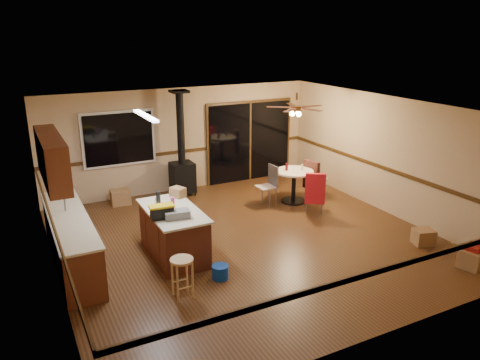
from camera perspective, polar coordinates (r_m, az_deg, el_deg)
floor at (r=9.30m, az=0.85°, el=-7.27°), size 7.00×7.00×0.00m
ceiling at (r=8.52m, az=0.93°, el=8.75°), size 7.00×7.00×0.00m
wall_back at (r=11.92m, az=-7.03°, el=4.91°), size 7.00×0.00×7.00m
wall_front at (r=6.17m, az=16.42°, el=-8.37°), size 7.00×0.00×7.00m
wall_left at (r=7.91m, az=-22.19°, el=-3.11°), size 0.00×7.00×7.00m
wall_right at (r=10.85m, az=17.48°, el=2.90°), size 0.00×7.00×7.00m
chair_rail at (r=8.92m, az=0.88°, el=-1.45°), size 7.00×7.00×0.08m
window at (r=11.40m, az=-14.56°, el=4.89°), size 1.72×0.10×1.32m
sliding_door at (r=12.69m, az=1.19°, el=4.67°), size 2.52×0.10×2.10m
lower_cabinets at (r=8.72m, az=-19.89°, el=-7.10°), size 0.60×3.00×0.86m
countertop at (r=8.54m, az=-20.20°, el=-4.36°), size 0.64×3.04×0.04m
upper_cabinets at (r=8.41m, az=-21.96°, el=2.44°), size 0.35×2.00×0.80m
kitchen_island at (r=8.57m, az=-8.10°, el=-6.40°), size 0.88×1.68×0.90m
wood_stove at (r=11.59m, az=-7.07°, el=1.61°), size 0.55×0.50×2.52m
ceiling_fan at (r=10.77m, az=6.90°, el=8.46°), size 0.24×0.24×0.55m
fluorescent_strip at (r=8.15m, az=-11.46°, el=7.69°), size 0.10×1.20×0.04m
toolbox_grey at (r=8.01m, az=-7.71°, el=-4.17°), size 0.46×0.29×0.13m
toolbox_black at (r=8.03m, az=-9.51°, el=-3.94°), size 0.38×0.22×0.21m
toolbox_yellow_lid at (r=7.98m, az=-9.56°, el=-3.15°), size 0.43×0.25×0.03m
box_on_island at (r=9.00m, az=-7.58°, el=-1.48°), size 0.30×0.34×0.19m
bottle_dark at (r=8.57m, az=-9.92°, el=-2.28°), size 0.09×0.09×0.28m
bottle_pink at (r=8.40m, az=-8.21°, el=-2.80°), size 0.08×0.08×0.23m
bottle_white at (r=8.61m, az=-10.12°, el=-2.58°), size 0.07×0.07×0.17m
bar_stool at (r=7.37m, az=-7.04°, el=-11.77°), size 0.41×0.41×0.65m
blue_bucket at (r=7.91m, az=-2.43°, el=-11.13°), size 0.35×0.35×0.23m
dining_table at (r=11.16m, az=6.58°, el=-0.07°), size 0.92×0.92×0.78m
glass_red at (r=11.06m, az=5.71°, el=1.61°), size 0.08×0.08×0.18m
glass_cream at (r=11.13m, az=7.55°, el=1.54°), size 0.08×0.08×0.14m
chair_left at (r=10.92m, az=3.69°, el=-0.08°), size 0.42×0.41×0.51m
chair_near at (r=10.48m, az=9.15°, el=-1.02°), size 0.60×0.61×0.70m
chair_right at (r=11.43m, az=8.76°, el=0.61°), size 0.55×0.52×0.70m
box_under_window at (r=11.41m, az=-14.37°, el=-2.02°), size 0.46×0.37×0.35m
box_corner_a at (r=9.17m, az=26.47°, el=-8.52°), size 0.52×0.47×0.34m
box_corner_b at (r=9.72m, az=21.46°, el=-6.47°), size 0.45×0.42×0.30m
box_small_red at (r=9.08m, az=26.65°, el=-7.33°), size 0.36×0.32×0.08m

